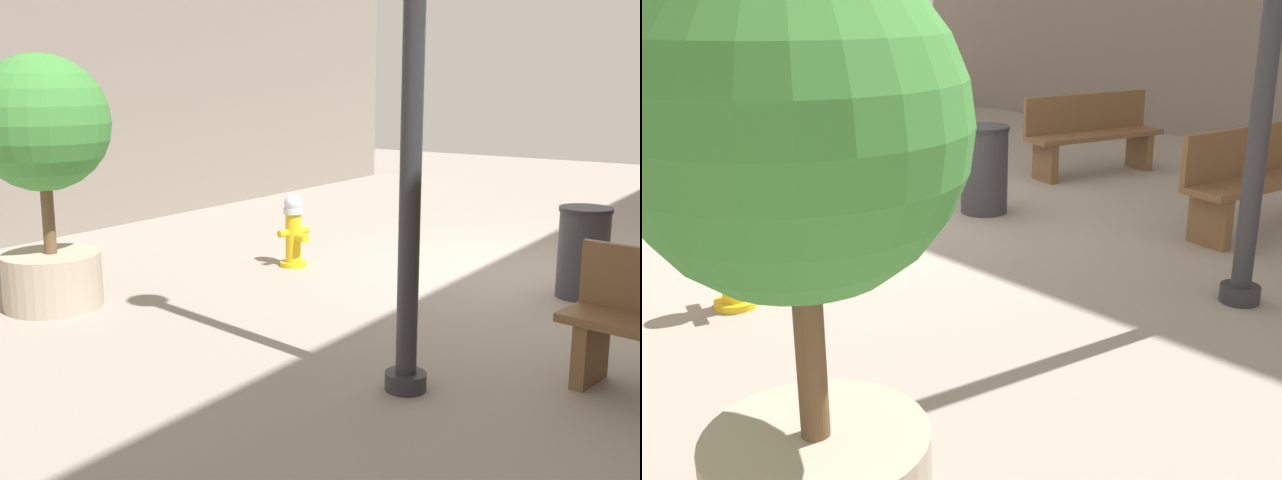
% 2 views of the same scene
% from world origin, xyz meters
% --- Properties ---
extents(ground_plane, '(23.40, 23.40, 0.00)m').
position_xyz_m(ground_plane, '(0.00, 0.00, 0.00)').
color(ground_plane, gray).
extents(fire_hydrant, '(0.37, 0.40, 0.81)m').
position_xyz_m(fire_hydrant, '(2.36, 1.20, 0.40)').
color(fire_hydrant, gold).
rests_on(fire_hydrant, ground_plane).
extents(planter_tree, '(1.20, 1.20, 2.26)m').
position_xyz_m(planter_tree, '(3.23, 3.68, 1.40)').
color(planter_tree, tan).
rests_on(planter_tree, ground_plane).
extents(trash_bin, '(0.49, 0.49, 0.86)m').
position_xyz_m(trash_bin, '(-0.61, 0.61, 0.43)').
color(trash_bin, '#38383D').
rests_on(trash_bin, ground_plane).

